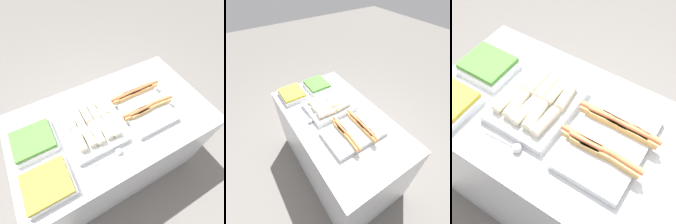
# 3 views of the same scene
# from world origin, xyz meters

# --- Properties ---
(ground_plane) EXTENTS (12.00, 12.00, 0.00)m
(ground_plane) POSITION_xyz_m (0.00, 0.00, 0.00)
(ground_plane) COLOR slate
(counter) EXTENTS (1.49, 0.85, 0.88)m
(counter) POSITION_xyz_m (0.00, 0.00, 0.44)
(counter) COLOR silver
(counter) RESTS_ON ground_plane
(tray_hotdogs) EXTENTS (0.42, 0.51, 0.10)m
(tray_hotdogs) POSITION_xyz_m (0.25, 0.00, 0.92)
(tray_hotdogs) COLOR silver
(tray_hotdogs) RESTS_ON counter
(tray_wraps) EXTENTS (0.37, 0.45, 0.10)m
(tray_wraps) POSITION_xyz_m (-0.16, -0.00, 0.92)
(tray_wraps) COLOR silver
(tray_wraps) RESTS_ON counter
(tray_side_back) EXTENTS (0.28, 0.25, 0.07)m
(tray_side_back) POSITION_xyz_m (-0.55, 0.07, 0.91)
(tray_side_back) COLOR silver
(tray_side_back) RESTS_ON counter
(serving_spoon_near) EXTENTS (0.22, 0.05, 0.05)m
(serving_spoon_near) POSITION_xyz_m (-0.11, -0.26, 0.90)
(serving_spoon_near) COLOR silver
(serving_spoon_near) RESTS_ON counter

